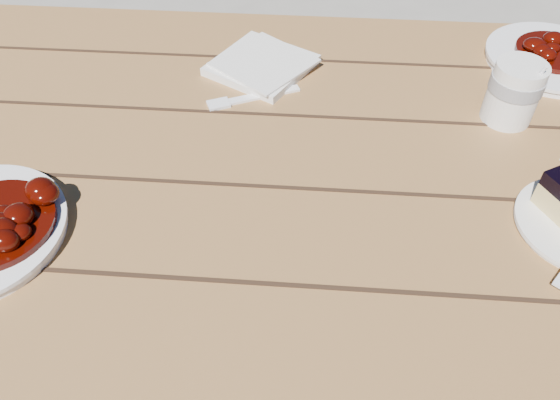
{
  "coord_description": "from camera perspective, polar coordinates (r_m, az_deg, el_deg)",
  "views": [
    {
      "loc": [
        0.07,
        -0.61,
        1.28
      ],
      "look_at": [
        0.03,
        -0.16,
        0.81
      ],
      "focal_mm": 35.0,
      "sensor_mm": 36.0,
      "label": 1
    }
  ],
  "objects": [
    {
      "name": "ground",
      "position": [
        1.42,
        -0.87,
        -17.99
      ],
      "size": [
        60.0,
        60.0,
        0.0
      ],
      "primitive_type": "plane",
      "color": "gray",
      "rests_on": "ground"
    },
    {
      "name": "picnic_table",
      "position": [
        0.92,
        -1.27,
        -2.13
      ],
      "size": [
        2.0,
        1.55,
        0.75
      ],
      "color": "brown",
      "rests_on": "ground"
    },
    {
      "name": "coffee_cup",
      "position": [
        0.91,
        23.22,
        10.29
      ],
      "size": [
        0.08,
        0.08,
        0.1
      ],
      "primitive_type": "cylinder",
      "color": "white",
      "rests_on": "picnic_table"
    },
    {
      "name": "napkin_stack",
      "position": [
        0.97,
        -1.94,
        13.9
      ],
      "size": [
        0.2,
        0.2,
        0.01
      ],
      "primitive_type": "cube",
      "rotation": [
        0.0,
        0.0,
        1.06
      ],
      "color": "white",
      "rests_on": "picnic_table"
    },
    {
      "name": "fork_table",
      "position": [
        0.91,
        -1.8,
        10.92
      ],
      "size": [
        0.16,
        0.09,
        0.0
      ],
      "primitive_type": null,
      "rotation": [
        0.0,
        0.0,
        1.98
      ],
      "color": "white",
      "rests_on": "picnic_table"
    },
    {
      "name": "second_plate",
      "position": [
        1.1,
        26.44,
        13.08
      ],
      "size": [
        0.22,
        0.22,
        0.02
      ],
      "primitive_type": "cylinder",
      "color": "white",
      "rests_on": "picnic_table"
    },
    {
      "name": "second_stew",
      "position": [
        1.08,
        26.96,
        14.33
      ],
      "size": [
        0.13,
        0.13,
        0.04
      ],
      "primitive_type": null,
      "color": "#3A0702",
      "rests_on": "second_plate"
    }
  ]
}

